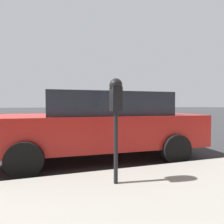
# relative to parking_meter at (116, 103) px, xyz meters

# --- Properties ---
(ground_plane) EXTENTS (220.00, 220.00, 0.00)m
(ground_plane) POSITION_rel_parking_meter_xyz_m (2.75, 0.98, -1.29)
(ground_plane) COLOR #333335
(parking_meter) EXTENTS (0.21, 0.19, 1.52)m
(parking_meter) POSITION_rel_parking_meter_xyz_m (0.00, 0.00, 0.00)
(parking_meter) COLOR black
(parking_meter) RESTS_ON sidewalk
(car_red) EXTENTS (2.21, 4.84, 1.55)m
(car_red) POSITION_rel_parking_meter_xyz_m (1.78, -0.19, -0.47)
(car_red) COLOR #B21E19
(car_red) RESTS_ON ground_plane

